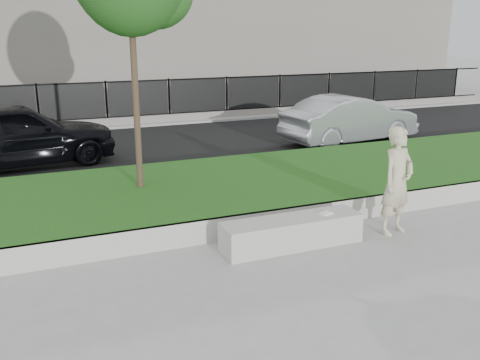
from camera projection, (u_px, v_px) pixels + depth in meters
name	position (u px, v px, depth m)	size (l,w,h in m)	color
ground	(282.00, 259.00, 8.03)	(90.00, 90.00, 0.00)	gray
grass_bank	(214.00, 192.00, 10.63)	(34.00, 4.00, 0.40)	#13330C
grass_kerb	(254.00, 224.00, 8.89)	(34.00, 0.08, 0.40)	#ADABA2
street	(149.00, 146.00, 15.56)	(34.00, 7.00, 0.04)	black
far_pavement	(120.00, 121.00, 19.54)	(34.00, 3.00, 0.12)	gray
iron_fence	(125.00, 111.00, 18.52)	(32.00, 0.30, 1.50)	slate
stone_bench	(292.00, 232.00, 8.45)	(2.29, 0.57, 0.47)	#ADABA2
man	(397.00, 181.00, 8.83)	(0.66, 0.43, 1.81)	beige
book	(326.00, 213.00, 8.57)	(0.20, 0.14, 0.02)	white
car_dark	(15.00, 134.00, 13.01)	(1.89, 4.71, 1.60)	black
car_silver	(350.00, 119.00, 15.76)	(1.48, 4.24, 1.40)	#9B9DA3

